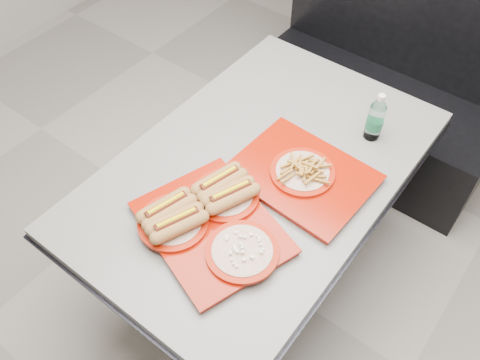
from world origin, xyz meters
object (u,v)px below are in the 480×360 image
Objects in this scene: booth_bench at (379,88)px; tray_near at (209,219)px; diner_table at (258,194)px; tray_far at (302,173)px; water_bottle at (376,119)px.

tray_near is (0.03, -1.41, 0.39)m from booth_bench.
tray_far reaches higher than diner_table.
booth_bench is 6.67× the size of water_bottle.
water_bottle is (0.25, -0.71, 0.44)m from booth_bench.
water_bottle is (0.25, 0.39, 0.25)m from diner_table.
tray_far is at bearing 70.52° from tray_near.
diner_table is at bearing -122.86° from water_bottle.
tray_near is 2.82× the size of water_bottle.
booth_bench reaches higher than tray_near.
tray_near reaches higher than diner_table.
water_bottle reaches higher than tray_far.
diner_table is 1.05× the size of booth_bench.
tray_far is at bearing -105.64° from water_bottle.
water_bottle is (0.10, 0.34, 0.06)m from tray_far.
water_bottle is at bearing 72.37° from tray_near.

